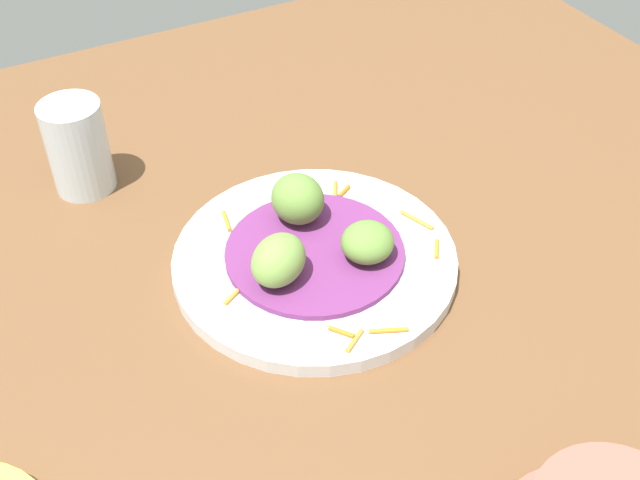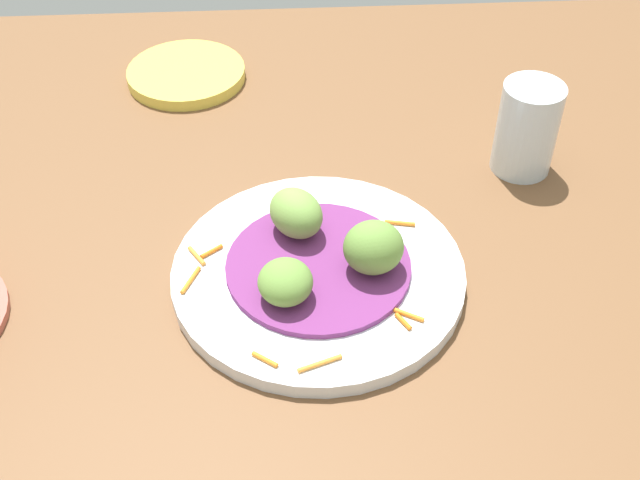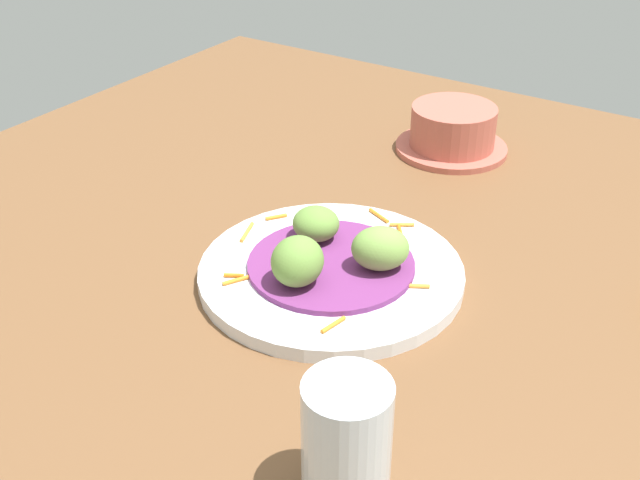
# 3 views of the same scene
# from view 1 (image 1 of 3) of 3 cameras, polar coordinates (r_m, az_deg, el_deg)

# --- Properties ---
(table_surface) EXTENTS (1.10, 1.10, 0.02)m
(table_surface) POSITION_cam_1_polar(r_m,az_deg,el_deg) (0.73, 3.24, -3.57)
(table_surface) COLOR brown
(table_surface) RESTS_ON ground
(main_plate) EXTENTS (0.26, 0.26, 0.01)m
(main_plate) POSITION_cam_1_polar(r_m,az_deg,el_deg) (0.73, -0.38, -1.47)
(main_plate) COLOR silver
(main_plate) RESTS_ON table_surface
(cabbage_bed) EXTENTS (0.17, 0.17, 0.01)m
(cabbage_bed) POSITION_cam_1_polar(r_m,az_deg,el_deg) (0.72, -0.38, -0.89)
(cabbage_bed) COLOR #702D6B
(cabbage_bed) RESTS_ON main_plate
(carrot_garnish) EXTENTS (0.22, 0.22, 0.00)m
(carrot_garnish) POSITION_cam_1_polar(r_m,az_deg,el_deg) (0.72, 1.77, -1.39)
(carrot_garnish) COLOR orange
(carrot_garnish) RESTS_ON main_plate
(guac_scoop_left) EXTENTS (0.05, 0.05, 0.03)m
(guac_scoop_left) POSITION_cam_1_polar(r_m,az_deg,el_deg) (0.71, 3.44, -0.16)
(guac_scoop_left) COLOR olive
(guac_scoop_left) RESTS_ON cabbage_bed
(guac_scoop_center) EXTENTS (0.05, 0.06, 0.05)m
(guac_scoop_center) POSITION_cam_1_polar(r_m,az_deg,el_deg) (0.74, -1.63, 2.99)
(guac_scoop_center) COLOR olive
(guac_scoop_center) RESTS_ON cabbage_bed
(guac_scoop_right) EXTENTS (0.07, 0.07, 0.04)m
(guac_scoop_right) POSITION_cam_1_polar(r_m,az_deg,el_deg) (0.68, -3.01, -1.46)
(guac_scoop_right) COLOR #759E47
(guac_scoop_right) RESTS_ON cabbage_bed
(water_glass) EXTENTS (0.06, 0.06, 0.10)m
(water_glass) POSITION_cam_1_polar(r_m,az_deg,el_deg) (0.84, -17.08, 6.43)
(water_glass) COLOR silver
(water_glass) RESTS_ON table_surface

